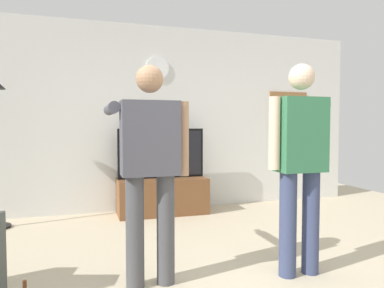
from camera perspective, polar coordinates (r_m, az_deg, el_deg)
back_wall at (r=5.38m, az=-5.47°, el=4.09°), size 6.40×0.10×2.70m
tv_stand at (r=5.13m, az=-4.75°, el=-8.21°), size 1.24×0.56×0.50m
television at (r=5.09m, az=-4.89°, el=-1.47°), size 1.22×0.07×0.70m
wall_clock at (r=5.38m, az=-5.51°, el=11.89°), size 0.34×0.03×0.34m
framed_picture at (r=6.15m, az=14.97°, el=5.01°), size 0.68×0.04×0.64m
person_standing_nearer_lamp at (r=2.77m, az=-6.73°, el=-2.69°), size 0.62×0.78×1.70m
person_standing_nearer_couch at (r=3.08m, az=16.69°, el=-1.94°), size 0.58×0.78×1.74m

